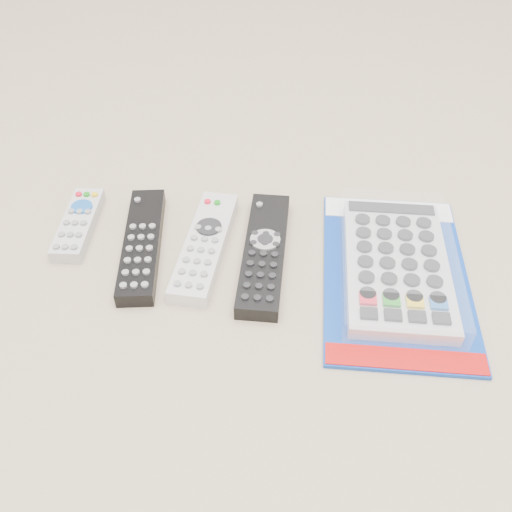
# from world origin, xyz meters

# --- Properties ---
(remote_small_grey) EXTENTS (0.04, 0.14, 0.02)m
(remote_small_grey) POSITION_xyz_m (-0.24, 0.08, 0.01)
(remote_small_grey) COLOR #A9A9AB
(remote_small_grey) RESTS_ON ground
(remote_slim_black) EXTENTS (0.07, 0.21, 0.02)m
(remote_slim_black) POSITION_xyz_m (-0.14, 0.04, 0.01)
(remote_slim_black) COLOR black
(remote_slim_black) RESTS_ON ground
(remote_silver_dvd) EXTENTS (0.07, 0.20, 0.02)m
(remote_silver_dvd) POSITION_xyz_m (-0.06, 0.05, 0.01)
(remote_silver_dvd) COLOR silver
(remote_silver_dvd) RESTS_ON ground
(remote_large_black) EXTENTS (0.06, 0.22, 0.02)m
(remote_large_black) POSITION_xyz_m (0.02, 0.04, 0.01)
(remote_large_black) COLOR black
(remote_large_black) RESTS_ON ground
(jumbo_remote_packaged) EXTENTS (0.18, 0.30, 0.04)m
(jumbo_remote_packaged) POSITION_xyz_m (0.18, 0.02, 0.02)
(jumbo_remote_packaged) COLOR #0D3797
(jumbo_remote_packaged) RESTS_ON ground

